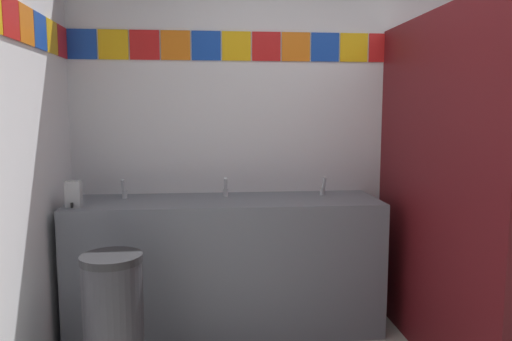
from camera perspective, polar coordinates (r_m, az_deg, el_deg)
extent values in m
cube|color=silver|center=(3.62, 11.01, 4.29)|extent=(3.96, 0.08, 2.59)
cube|color=#1947B7|center=(3.56, -19.85, 13.83)|extent=(0.20, 0.01, 0.20)
cube|color=yellow|center=(3.52, -16.46, 14.04)|extent=(0.20, 0.01, 0.20)
cube|color=red|center=(3.48, -12.98, 14.21)|extent=(0.20, 0.01, 0.20)
cube|color=orange|center=(3.46, -9.45, 14.34)|extent=(0.20, 0.01, 0.20)
cube|color=#1947B7|center=(3.46, -5.89, 14.41)|extent=(0.20, 0.01, 0.20)
cube|color=yellow|center=(3.46, -2.32, 14.43)|extent=(0.20, 0.01, 0.20)
cube|color=red|center=(3.48, 1.22, 14.40)|extent=(0.20, 0.01, 0.20)
cube|color=orange|center=(3.51, 4.72, 14.31)|extent=(0.20, 0.01, 0.20)
cube|color=#1947B7|center=(3.55, 8.13, 14.18)|extent=(0.20, 0.01, 0.20)
cube|color=yellow|center=(3.61, 11.46, 14.00)|extent=(0.20, 0.01, 0.20)
cube|color=red|center=(3.67, 14.67, 13.79)|extent=(0.20, 0.01, 0.20)
cube|color=orange|center=(3.75, 17.75, 13.54)|extent=(0.20, 0.01, 0.20)
cube|color=#1947B7|center=(3.83, 20.70, 13.27)|extent=(0.20, 0.01, 0.20)
cube|color=yellow|center=(3.92, 23.50, 12.98)|extent=(0.20, 0.01, 0.20)
cube|color=red|center=(4.03, 26.17, 12.68)|extent=(0.20, 0.01, 0.20)
cube|color=red|center=(2.72, -26.94, 15.78)|extent=(0.01, 0.20, 0.20)
cube|color=orange|center=(2.91, -25.41, 15.22)|extent=(0.01, 0.20, 0.20)
cube|color=#1947B7|center=(3.10, -24.07, 14.73)|extent=(0.01, 0.20, 0.20)
cube|color=yellow|center=(3.30, -22.90, 14.28)|extent=(0.01, 0.20, 0.20)
cube|color=red|center=(3.49, -21.86, 13.88)|extent=(0.01, 0.20, 0.20)
cube|color=slate|center=(3.31, -3.49, -10.95)|extent=(2.02, 0.57, 0.88)
cube|color=slate|center=(3.47, -3.69, -3.29)|extent=(2.02, 0.03, 0.08)
cylinder|color=white|center=(3.23, -15.56, -4.58)|extent=(0.34, 0.34, 0.10)
cylinder|color=white|center=(3.18, -3.52, -4.51)|extent=(0.34, 0.34, 0.10)
cylinder|color=white|center=(3.27, 8.36, -4.25)|extent=(0.34, 0.34, 0.10)
cylinder|color=silver|center=(3.35, -15.19, -2.77)|extent=(0.04, 0.04, 0.05)
cylinder|color=silver|center=(3.29, -15.37, -1.71)|extent=(0.02, 0.06, 0.09)
cylinder|color=silver|center=(3.30, -3.61, -2.67)|extent=(0.04, 0.04, 0.05)
cylinder|color=silver|center=(3.24, -3.59, -1.60)|extent=(0.02, 0.06, 0.09)
cylinder|color=silver|center=(3.39, 7.82, -2.47)|extent=(0.04, 0.04, 0.05)
cylinder|color=silver|center=(3.33, 8.03, -1.42)|extent=(0.02, 0.06, 0.09)
cube|color=#B7BABF|center=(3.13, -20.69, -2.62)|extent=(0.09, 0.07, 0.16)
cylinder|color=black|center=(3.10, -20.86, -3.85)|extent=(0.02, 0.02, 0.03)
cube|color=maroon|center=(2.97, 19.81, -2.07)|extent=(0.04, 1.56, 2.02)
cylinder|color=white|center=(3.62, 24.73, -14.01)|extent=(0.38, 0.38, 0.40)
torus|color=white|center=(3.55, 24.91, -10.76)|extent=(0.39, 0.39, 0.05)
cube|color=white|center=(3.68, 23.37, -7.54)|extent=(0.34, 0.17, 0.34)
cylinder|color=#333338|center=(2.75, -16.39, -17.16)|extent=(0.31, 0.31, 0.69)
cylinder|color=#262628|center=(2.63, -16.67, -9.90)|extent=(0.32, 0.32, 0.04)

